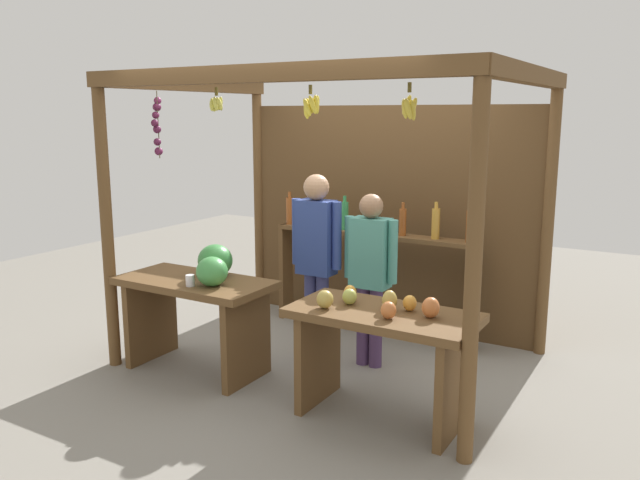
# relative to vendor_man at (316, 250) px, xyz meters

# --- Properties ---
(ground_plane) EXTENTS (12.00, 12.00, 0.00)m
(ground_plane) POSITION_rel_vendor_man_xyz_m (0.14, 0.04, -0.97)
(ground_plane) COLOR gray
(ground_plane) RESTS_ON ground
(market_stall) EXTENTS (3.21, 2.24, 2.44)m
(market_stall) POSITION_rel_vendor_man_xyz_m (0.14, 0.54, 0.45)
(market_stall) COLOR brown
(market_stall) RESTS_ON ground
(fruit_counter_left) EXTENTS (1.30, 0.66, 1.06)m
(fruit_counter_left) POSITION_rel_vendor_man_xyz_m (-0.67, -0.74, -0.32)
(fruit_counter_left) COLOR brown
(fruit_counter_left) RESTS_ON ground
(fruit_counter_right) EXTENTS (1.30, 0.64, 0.93)m
(fruit_counter_right) POSITION_rel_vendor_man_xyz_m (0.99, -0.76, -0.39)
(fruit_counter_right) COLOR brown
(fruit_counter_right) RESTS_ON ground
(bottle_shelf_unit) EXTENTS (2.06, 0.22, 1.35)m
(bottle_shelf_unit) POSITION_rel_vendor_man_xyz_m (0.14, 0.83, -0.16)
(bottle_shelf_unit) COLOR brown
(bottle_shelf_unit) RESTS_ON ground
(vendor_man) EXTENTS (0.48, 0.22, 1.62)m
(vendor_man) POSITION_rel_vendor_man_xyz_m (0.00, 0.00, 0.00)
(vendor_man) COLOR #3D407B
(vendor_man) RESTS_ON ground
(vendor_woman) EXTENTS (0.48, 0.20, 1.48)m
(vendor_woman) POSITION_rel_vendor_man_xyz_m (0.48, 0.06, -0.10)
(vendor_woman) COLOR #503560
(vendor_woman) RESTS_ON ground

